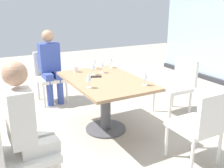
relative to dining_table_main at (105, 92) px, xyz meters
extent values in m
plane|color=#A89E8E|center=(0.00, 0.00, -0.56)|extent=(12.00, 12.00, 0.00)
cube|color=#997551|center=(0.00, 0.00, 0.16)|extent=(1.37, 0.90, 0.04)
cylinder|color=#4C4C51|center=(0.00, 0.00, -0.21)|extent=(0.14, 0.14, 0.69)
cylinder|color=#4C4C51|center=(0.00, 0.00, -0.54)|extent=(0.56, 0.56, 0.02)
cube|color=silver|center=(0.82, -1.17, -0.14)|extent=(0.46, 0.46, 0.06)
cylinder|color=silver|center=(0.62, -0.97, -0.36)|extent=(0.04, 0.04, 0.39)
cube|color=silver|center=(-1.42, -0.34, -0.14)|extent=(0.46, 0.46, 0.06)
cube|color=silver|center=(-1.67, -0.34, 0.10)|extent=(0.05, 0.46, 0.42)
cylinder|color=silver|center=(-1.22, -0.54, -0.36)|extent=(0.04, 0.04, 0.39)
cylinder|color=silver|center=(-1.22, -0.14, -0.36)|extent=(0.04, 0.04, 0.39)
cylinder|color=silver|center=(-1.62, -0.54, -0.36)|extent=(0.04, 0.04, 0.39)
cylinder|color=silver|center=(-1.62, -0.14, -0.36)|extent=(0.04, 0.04, 0.39)
cube|color=silver|center=(0.00, 1.17, -0.14)|extent=(0.46, 0.46, 0.06)
cube|color=silver|center=(0.00, 1.42, 0.10)|extent=(0.46, 0.05, 0.42)
cylinder|color=silver|center=(-0.20, 0.97, -0.36)|extent=(0.04, 0.04, 0.39)
cylinder|color=silver|center=(0.20, 0.97, -0.36)|extent=(0.04, 0.04, 0.39)
cylinder|color=silver|center=(-0.20, 1.37, -0.36)|extent=(0.04, 0.04, 0.39)
cylinder|color=silver|center=(0.20, 1.37, -0.36)|extent=(0.04, 0.04, 0.39)
cube|color=silver|center=(1.12, 0.50, -0.14)|extent=(0.46, 0.46, 0.06)
cube|color=silver|center=(1.37, 0.50, 0.10)|extent=(0.05, 0.46, 0.42)
cylinder|color=silver|center=(0.92, 0.70, -0.36)|extent=(0.04, 0.04, 0.39)
cylinder|color=silver|center=(0.92, 0.30, -0.36)|extent=(0.04, 0.04, 0.39)
cylinder|color=silver|center=(1.32, 0.70, -0.36)|extent=(0.04, 0.04, 0.39)
cylinder|color=silver|center=(1.32, 0.30, -0.36)|extent=(0.04, 0.04, 0.39)
cube|color=silver|center=(0.91, -1.09, -0.05)|extent=(0.13, 0.32, 0.11)
cylinder|color=silver|center=(0.73, -1.00, -0.33)|extent=(0.11, 0.11, 0.45)
cube|color=silver|center=(0.73, -1.09, -0.05)|extent=(0.13, 0.32, 0.11)
cube|color=silver|center=(0.82, -1.22, 0.24)|extent=(0.34, 0.20, 0.48)
sphere|color=tan|center=(0.82, -1.22, 0.60)|extent=(0.20, 0.20, 0.20)
cylinder|color=#384C9E|center=(-1.24, -0.43, -0.33)|extent=(0.11, 0.11, 0.45)
cube|color=#384C9E|center=(-1.34, -0.43, -0.05)|extent=(0.32, 0.13, 0.11)
cylinder|color=#384C9E|center=(-1.24, -0.25, -0.33)|extent=(0.11, 0.11, 0.45)
cube|color=#384C9E|center=(-1.34, -0.25, -0.05)|extent=(0.32, 0.13, 0.11)
cube|color=#384C9E|center=(-1.47, -0.34, 0.24)|extent=(0.20, 0.34, 0.48)
sphere|color=tan|center=(-1.47, -0.34, 0.60)|extent=(0.20, 0.20, 0.20)
cylinder|color=silver|center=(-0.58, 0.11, 0.18)|extent=(0.06, 0.06, 0.00)
cylinder|color=silver|center=(-0.58, 0.11, 0.22)|extent=(0.01, 0.01, 0.08)
cone|color=silver|center=(-0.58, 0.11, 0.31)|extent=(0.07, 0.07, 0.09)
cylinder|color=silver|center=(-0.29, -0.05, 0.18)|extent=(0.06, 0.06, 0.00)
cylinder|color=silver|center=(-0.29, -0.05, 0.22)|extent=(0.01, 0.01, 0.08)
cone|color=silver|center=(-0.29, -0.05, 0.31)|extent=(0.07, 0.07, 0.09)
cylinder|color=silver|center=(0.23, -0.34, 0.18)|extent=(0.06, 0.06, 0.00)
cylinder|color=silver|center=(0.23, -0.34, 0.22)|extent=(0.01, 0.01, 0.08)
cone|color=silver|center=(0.23, -0.34, 0.31)|extent=(0.07, 0.07, 0.09)
cylinder|color=silver|center=(-0.32, 0.11, 0.18)|extent=(0.06, 0.06, 0.00)
cylinder|color=silver|center=(-0.32, 0.11, 0.22)|extent=(0.01, 0.01, 0.08)
cone|color=silver|center=(-0.32, 0.11, 0.31)|extent=(0.07, 0.07, 0.09)
cylinder|color=silver|center=(-0.53, 0.36, 0.18)|extent=(0.06, 0.06, 0.00)
cylinder|color=silver|center=(-0.53, 0.36, 0.22)|extent=(0.01, 0.01, 0.08)
cone|color=silver|center=(-0.53, 0.36, 0.31)|extent=(0.07, 0.07, 0.09)
cylinder|color=silver|center=(0.46, 0.30, 0.18)|extent=(0.06, 0.06, 0.00)
cylinder|color=silver|center=(0.46, 0.30, 0.22)|extent=(0.01, 0.01, 0.08)
cone|color=silver|center=(0.46, 0.30, 0.31)|extent=(0.07, 0.07, 0.09)
cylinder|color=white|center=(-0.55, -0.20, 0.22)|extent=(0.08, 0.08, 0.09)
cube|color=black|center=(-0.16, -0.06, 0.18)|extent=(0.12, 0.16, 0.01)
camera|label=1|loc=(2.95, -1.50, 1.15)|focal=41.98mm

